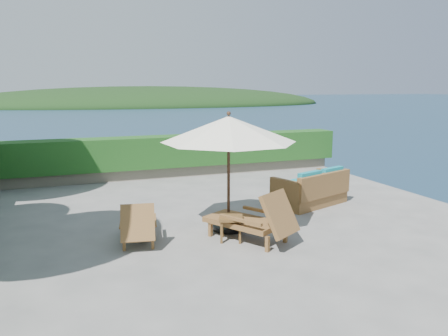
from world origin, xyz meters
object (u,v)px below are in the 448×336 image
object	(u,v)px
patio_umbrella	(229,130)
lounge_left	(138,224)
wicker_loveseat	(312,191)
lounge_right	(254,219)
side_table	(231,221)

from	to	relation	value
patio_umbrella	lounge_left	bearing A→B (deg)	-176.73
wicker_loveseat	lounge_right	bearing A→B (deg)	-161.76
lounge_left	wicker_loveseat	size ratio (longest dim) A/B	0.73
patio_umbrella	wicker_loveseat	size ratio (longest dim) A/B	1.61
patio_umbrella	lounge_right	bearing A→B (deg)	-75.44
patio_umbrella	lounge_left	xyz separation A→B (m)	(-1.88, -0.11, -1.72)
patio_umbrella	wicker_loveseat	xyz separation A→B (m)	(2.66, 1.09, -1.71)
lounge_right	wicker_loveseat	world-z (taller)	lounge_right
side_table	wicker_loveseat	xyz separation A→B (m)	(2.85, 1.72, -0.02)
lounge_left	wicker_loveseat	world-z (taller)	wicker_loveseat
lounge_left	side_table	size ratio (longest dim) A/B	2.68
side_table	wicker_loveseat	world-z (taller)	wicker_loveseat
side_table	lounge_right	bearing A→B (deg)	-25.66
patio_umbrella	side_table	xyz separation A→B (m)	(-0.19, -0.63, -1.69)
wicker_loveseat	side_table	bearing A→B (deg)	-168.70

